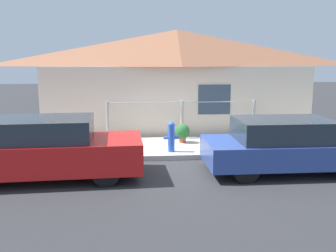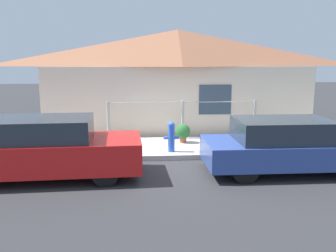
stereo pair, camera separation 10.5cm
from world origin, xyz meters
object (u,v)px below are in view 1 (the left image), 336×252
Objects in this scene: car_left at (46,149)px; fire_hydrant at (171,136)px; potted_plant_near_hydrant at (183,132)px; car_right at (287,145)px.

fire_hydrant is (3.04, 1.66, -0.11)m from car_left.
car_left is at bearing -141.98° from potted_plant_near_hydrant.
car_left is 3.47m from fire_hydrant.
potted_plant_near_hydrant is (0.46, 1.08, -0.11)m from fire_hydrant.
potted_plant_near_hydrant is at bearing 66.91° from fire_hydrant.
car_left reaches higher than car_right.
car_left is 7.41× the size of potted_plant_near_hydrant.
car_left is 4.45m from potted_plant_near_hydrant.
car_right reaches higher than potted_plant_near_hydrant.
potted_plant_near_hydrant is (3.50, 2.74, -0.23)m from car_left.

